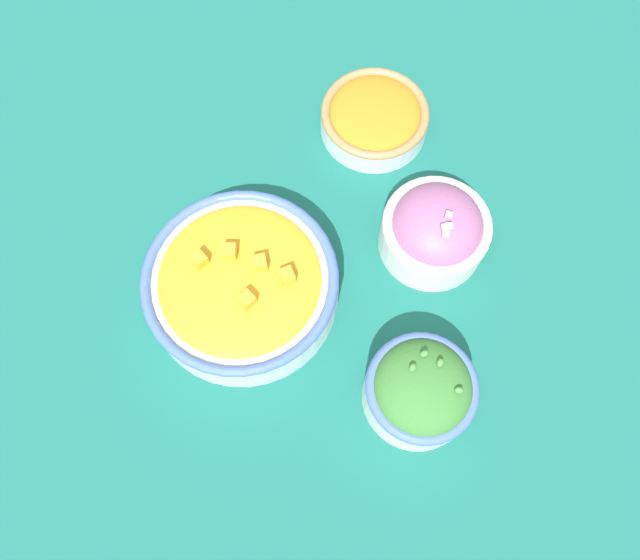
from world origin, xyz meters
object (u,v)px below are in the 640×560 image
bowl_red_onion (435,230)px  bowl_squash (242,284)px  bowl_carrots (375,117)px  bowl_broccoli (420,390)px

bowl_red_onion → bowl_squash: (0.00, -0.23, -0.00)m
bowl_red_onion → bowl_carrots: 0.18m
bowl_broccoli → bowl_carrots: bowl_broccoli is taller
bowl_red_onion → bowl_broccoli: bearing=-24.9°
bowl_red_onion → bowl_squash: bowl_red_onion is taller
bowl_squash → bowl_carrots: bowl_squash is taller
bowl_squash → bowl_carrots: (-0.18, 0.21, -0.01)m
bowl_red_onion → bowl_carrots: (-0.18, -0.01, -0.02)m
bowl_squash → bowl_red_onion: bearing=90.4°
bowl_squash → bowl_broccoli: 0.23m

